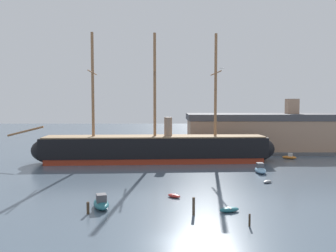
# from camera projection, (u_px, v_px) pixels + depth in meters

# --- Properties ---
(ground_plane) EXTENTS (400.00, 400.00, 0.00)m
(ground_plane) POSITION_uv_depth(u_px,v_px,m) (170.00, 241.00, 36.91)
(ground_plane) COLOR #4C5B6B
(tall_ship) EXTENTS (63.56, 14.30, 30.56)m
(tall_ship) POSITION_uv_depth(u_px,v_px,m) (156.00, 148.00, 84.97)
(tall_ship) COLOR maroon
(tall_ship) RESTS_ON ground
(motorboat_foreground_left) EXTENTS (3.35, 5.14, 2.00)m
(motorboat_foreground_left) POSITION_uv_depth(u_px,v_px,m) (102.00, 203.00, 48.19)
(motorboat_foreground_left) COLOR #236670
(motorboat_foreground_left) RESTS_ON ground
(dinghy_foreground_right) EXTENTS (2.95, 1.92, 0.64)m
(dinghy_foreground_right) POSITION_uv_depth(u_px,v_px,m) (230.00, 210.00, 46.46)
(dinghy_foreground_right) COLOR #236670
(dinghy_foreground_right) RESTS_ON ground
(dinghy_near_centre) EXTENTS (2.35, 2.14, 0.53)m
(dinghy_near_centre) POSITION_uv_depth(u_px,v_px,m) (175.00, 196.00, 53.56)
(dinghy_near_centre) COLOR #B22D28
(dinghy_near_centre) RESTS_ON ground
(dinghy_mid_right) EXTENTS (2.20, 1.93, 0.49)m
(dinghy_mid_right) POSITION_uv_depth(u_px,v_px,m) (268.00, 182.00, 63.14)
(dinghy_mid_right) COLOR gray
(dinghy_mid_right) RESTS_ON ground
(motorboat_alongside_stern) EXTENTS (2.13, 4.85, 2.01)m
(motorboat_alongside_stern) POSITION_uv_depth(u_px,v_px,m) (261.00, 169.00, 72.13)
(motorboat_alongside_stern) COLOR #7FB2D6
(motorboat_alongside_stern) RESTS_ON ground
(motorboat_far_left) EXTENTS (2.97, 3.97, 1.54)m
(motorboat_far_left) POSITION_uv_depth(u_px,v_px,m) (59.00, 155.00, 92.24)
(motorboat_far_left) COLOR gold
(motorboat_far_left) RESTS_ON ground
(motorboat_far_right) EXTENTS (3.73, 2.72, 1.45)m
(motorboat_far_right) POSITION_uv_depth(u_px,v_px,m) (290.00, 157.00, 89.77)
(motorboat_far_right) COLOR orange
(motorboat_far_right) RESTS_ON ground
(dinghy_distant_centre) EXTENTS (2.29, 1.82, 0.50)m
(dinghy_distant_centre) POSITION_uv_depth(u_px,v_px,m) (179.00, 152.00, 101.09)
(dinghy_distant_centre) COLOR gold
(dinghy_distant_centre) RESTS_ON ground
(mooring_piling_nearest) EXTENTS (0.24, 0.24, 1.45)m
(mooring_piling_nearest) POSITION_uv_depth(u_px,v_px,m) (250.00, 220.00, 41.09)
(mooring_piling_nearest) COLOR #382B1E
(mooring_piling_nearest) RESTS_ON ground
(mooring_piling_left_pair) EXTENTS (0.37, 0.37, 1.55)m
(mooring_piling_left_pair) POSITION_uv_depth(u_px,v_px,m) (89.00, 208.00, 45.68)
(mooring_piling_left_pair) COLOR #423323
(mooring_piling_left_pair) RESTS_ON ground
(mooring_piling_right_pair) EXTENTS (0.36, 0.36, 2.28)m
(mooring_piling_right_pair) POSITION_uv_depth(u_px,v_px,m) (194.00, 206.00, 45.15)
(mooring_piling_right_pair) COLOR #4C3D2D
(mooring_piling_right_pair) RESTS_ON ground
(dockside_warehouse_right) EXTENTS (52.46, 18.88, 15.30)m
(dockside_warehouse_right) POSITION_uv_depth(u_px,v_px,m) (271.00, 133.00, 103.48)
(dockside_warehouse_right) COLOR #565659
(dockside_warehouse_right) RESTS_ON ground
(seagull_in_flight) EXTENTS (1.03, 0.71, 0.13)m
(seagull_in_flight) POSITION_uv_depth(u_px,v_px,m) (223.00, 68.00, 57.24)
(seagull_in_flight) COLOR silver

